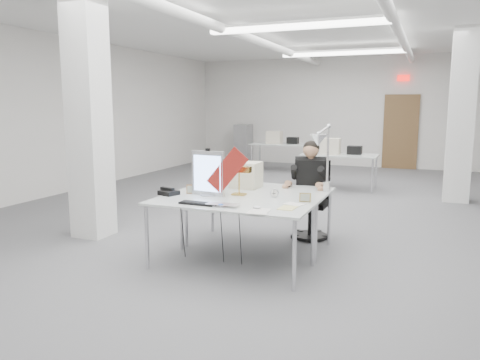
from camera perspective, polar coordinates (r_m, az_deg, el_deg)
The scene contains 23 objects.
room_shell at distance 7.52m, azimuth 7.12°, elevation 8.20°, with size 10.04×14.04×3.24m.
desk_main at distance 5.15m, azimuth -1.16°, elevation -2.81°, with size 1.80×0.90×0.03m, color silver.
desk_second at distance 5.97m, azimuth 2.26°, elevation -1.15°, with size 1.80×0.90×0.03m, color silver.
bg_desk_a at distance 10.34m, azimuth 12.05°, elevation 3.02°, with size 1.60×0.80×0.03m, color silver.
bg_desk_b at distance 12.94m, azimuth 5.04°, elevation 4.38°, with size 1.60×0.80×0.03m, color silver.
filing_cabinet at distance 14.88m, azimuth 0.41°, elevation 4.48°, with size 0.45×0.55×1.20m, color gray.
office_chair at distance 6.41m, azimuth 8.61°, elevation -1.99°, with size 0.57×0.57×1.16m, color black, non-canonical shape.
seated_person at distance 6.31m, azimuth 8.57°, elevation 0.76°, with size 0.48×0.60×0.90m, color black, non-canonical shape.
monitor at distance 5.48m, azimuth -3.92°, elevation 0.82°, with size 0.42×0.04×0.53m, color #B9BABE.
pennant at distance 5.33m, azimuth -1.56°, elevation 1.18°, with size 0.53×0.01×0.22m, color maroon.
keyboard at distance 5.03m, azimuth -5.09°, elevation -2.86°, with size 0.42×0.14×0.02m, color black.
laptop at distance 4.88m, azimuth -2.37°, elevation -3.18°, with size 0.35×0.23×0.03m, color #B8B8BD.
mouse at distance 4.79m, azimuth 2.06°, elevation -3.36°, with size 0.08×0.05×0.03m, color silver.
bankers_lamp at distance 5.51m, azimuth -0.11°, elevation -0.21°, with size 0.28×0.11×0.32m, color gold, non-canonical shape.
desk_phone at distance 5.60m, azimuth -8.67°, elevation -1.54°, with size 0.20×0.18×0.05m, color black.
picture_frame_left at distance 5.64m, azimuth -5.84°, elevation -1.11°, with size 0.14×0.01×0.11m, color #9C6A43.
picture_frame_right at distance 5.18m, azimuth 7.95°, elevation -2.12°, with size 0.13×0.01×0.10m, color #9D8343.
desk_clock at distance 5.40m, azimuth 4.22°, elevation -1.60°, with size 0.10×0.10×0.03m, color #BCBDC1.
paper_stack_a at distance 4.69m, azimuth 2.32°, elevation -3.82°, with size 0.20×0.28×0.01m, color silver.
paper_stack_b at distance 4.85m, azimuth 5.82°, elevation -3.41°, with size 0.16×0.22×0.01m, color #D1C87D.
paper_stack_c at distance 5.04m, azimuth 6.58°, elevation -2.95°, with size 0.21×0.15×0.01m, color silver.
beige_monitor at distance 6.00m, azimuth 0.76°, elevation 0.63°, with size 0.35×0.33×0.33m, color beige.
architect_lamp at distance 5.56m, azimuth 10.12°, elevation 2.28°, with size 0.22×0.63×0.81m, color #B3B3B7, non-canonical shape.
Camera 1 is at (2.00, -7.13, 1.81)m, focal length 35.00 mm.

